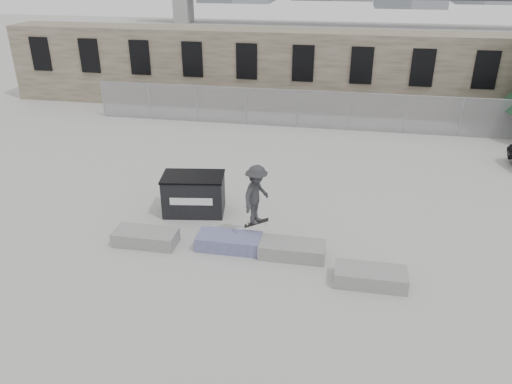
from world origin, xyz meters
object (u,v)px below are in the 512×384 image
skateboarder (256,195)px  planter_offset (370,276)px  planter_center_left (229,241)px  dumpster (194,194)px  planter_far_left (146,237)px  planter_center_right (292,249)px

skateboarder → planter_offset: bearing=-94.8°
planter_center_left → skateboarder: size_ratio=0.95×
dumpster → planter_far_left: bearing=-119.4°
planter_center_left → planter_center_right: (2.01, -0.10, 0.00)m
planter_far_left → planter_center_right: same height
planter_far_left → skateboarder: 3.82m
planter_center_right → planter_offset: (2.32, -1.01, 0.00)m
dumpster → planter_center_right: bearing=-39.5°
planter_far_left → planter_center_right: 4.69m
planter_offset → planter_center_left: bearing=165.6°
planter_center_left → skateboarder: (0.78, 0.51, 1.45)m
planter_offset → planter_far_left: bearing=172.7°
planter_offset → dumpster: bearing=151.8°
planter_center_right → planter_far_left: bearing=-178.5°
planter_center_right → dumpster: bearing=149.2°
planter_center_right → skateboarder: 1.99m
planter_center_left → skateboarder: skateboarder is taller
planter_far_left → planter_offset: 7.06m
planter_center_left → dumpster: bearing=129.5°
planter_offset → planter_center_right: bearing=156.4°
planter_center_right → planter_offset: 2.53m
planter_far_left → planter_offset: bearing=-7.3°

